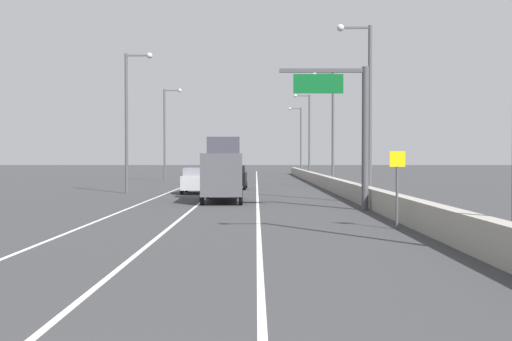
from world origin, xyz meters
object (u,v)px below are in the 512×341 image
Objects in this scene: overhead_sign_gantry at (351,120)px; car_gray_4 at (208,168)px; speed_advisory_sign at (397,183)px; lamp_post_left_mid at (129,113)px; car_green_2 at (221,169)px; lamp_post_right_second at (366,101)px; car_silver_1 at (194,181)px; lamp_post_right_third at (330,121)px; car_black_0 at (236,177)px; lamp_post_right_near at (508,32)px; box_truck at (223,172)px; car_red_3 at (209,175)px; lamp_post_right_fifth at (299,136)px; lamp_post_right_fourth at (307,131)px.

car_gray_4 is at bearing 100.90° from overhead_sign_gantry.
car_gray_4 is (-13.08, 74.22, -0.73)m from speed_advisory_sign.
lamp_post_left_mid reaches higher than car_green_2.
lamp_post_right_second is 2.34× the size of car_gray_4.
lamp_post_right_second is 2.47× the size of car_silver_1.
car_black_0 is at bearing -154.24° from lamp_post_right_third.
lamp_post_right_near is at bearing -89.35° from lamp_post_right_second.
car_gray_4 is (-14.64, 40.04, -5.13)m from lamp_post_right_third.
box_truck reaches higher than car_black_0.
lamp_post_right_third reaches higher than car_red_3.
car_gray_4 reaches higher than car_red_3.
speed_advisory_sign reaches higher than car_red_3.
lamp_post_right_near is 38.10m from car_black_0.
lamp_post_right_fifth is at bearing 70.93° from car_red_3.
lamp_post_right_near is 1.41× the size of box_truck.
lamp_post_right_fifth is at bearing 77.28° from car_silver_1.
lamp_post_right_fifth is 36.80m from car_red_3.
lamp_post_right_third reaches higher than overhead_sign_gantry.
overhead_sign_gantry is at bearing -94.47° from lamp_post_right_third.
lamp_post_right_third is 2.65× the size of car_black_0.
overhead_sign_gantry is at bearing 97.10° from lamp_post_right_near.
lamp_post_right_fifth is at bearing 88.82° from speed_advisory_sign.
lamp_post_left_mid is 2.34× the size of car_gray_4.
speed_advisory_sign is 28.56m from lamp_post_left_mid.
lamp_post_right_third is 1.00× the size of lamp_post_right_fifth.
lamp_post_left_mid is at bearing 175.93° from car_silver_1.
car_red_3 is (-11.91, 6.53, -5.23)m from lamp_post_right_third.
car_green_2 reaches higher than car_red_3.
car_green_2 is (-12.13, 34.51, -5.12)m from lamp_post_right_third.
lamp_post_right_third is (2.00, 25.58, 1.44)m from overhead_sign_gantry.
car_green_2 is at bearing 90.46° from car_red_3.
car_red_3 is 0.60× the size of box_truck.
speed_advisory_sign is 0.65× the size of car_gray_4.
speed_advisory_sign is 54.85m from lamp_post_right_fourth.
car_silver_1 is 45.25m from car_green_2.
lamp_post_right_near is 76.59m from car_green_2.
car_black_0 is at bearing 117.25° from lamp_post_right_second.
lamp_post_right_near reaches higher than speed_advisory_sign.
overhead_sign_gantry is 1.72× the size of car_silver_1.
box_truck is at bearing -86.72° from car_green_2.
lamp_post_right_second is at bearing 84.84° from speed_advisory_sign.
lamp_post_left_mid is 11.34m from car_black_0.
lamp_post_right_second is (1.24, 13.71, 4.40)m from speed_advisory_sign.
lamp_post_right_fourth reaches higher than overhead_sign_gantry.
lamp_post_right_fifth is at bearing 79.10° from car_black_0.
car_silver_1 is at bearing 107.59° from box_truck.
car_silver_1 is 50.86m from car_gray_4.
lamp_post_right_fifth is (0.43, 20.48, 0.00)m from lamp_post_right_fourth.
speed_advisory_sign is 14.45m from lamp_post_right_second.
lamp_post_right_second is 2.35× the size of car_red_3.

